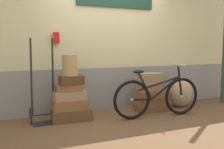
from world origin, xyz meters
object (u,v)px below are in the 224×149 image
(suitcase_0, at_px, (71,115))
(suitcase_4, at_px, (71,80))
(luggage_trolley, at_px, (43,103))
(suitcase_2, at_px, (70,96))
(burlap_sack, at_px, (180,92))
(suitcase_5, at_px, (151,108))
(suitcase_7, at_px, (151,94))
(suitcase_8, at_px, (151,87))
(wicker_basket, at_px, (70,65))
(suitcase_9, at_px, (150,78))
(suitcase_6, at_px, (152,101))
(suitcase_1, at_px, (70,104))
(suitcase_3, at_px, (69,88))
(bicycle, at_px, (157,97))

(suitcase_0, xyz_separation_m, suitcase_4, (0.00, -0.03, 0.61))
(suitcase_0, height_order, luggage_trolley, luggage_trolley)
(suitcase_2, bearing_deg, burlap_sack, -1.02)
(suitcase_5, height_order, suitcase_7, suitcase_7)
(suitcase_8, bearing_deg, wicker_basket, 172.95)
(suitcase_8, xyz_separation_m, suitcase_9, (0.00, 0.03, 0.17))
(suitcase_8, distance_m, burlap_sack, 0.82)
(suitcase_6, bearing_deg, suitcase_7, -133.18)
(burlap_sack, bearing_deg, suitcase_7, -174.43)
(suitcase_2, distance_m, wicker_basket, 0.53)
(suitcase_5, height_order, suitcase_8, suitcase_8)
(suitcase_4, xyz_separation_m, suitcase_7, (1.63, 0.01, -0.37))
(suitcase_2, bearing_deg, wicker_basket, 22.25)
(suitcase_1, bearing_deg, suitcase_2, -99.12)
(suitcase_3, height_order, suitcase_7, suitcase_3)
(suitcase_0, xyz_separation_m, suitcase_5, (1.65, -0.01, -0.04))
(suitcase_0, distance_m, suitcase_8, 1.65)
(suitcase_1, bearing_deg, suitcase_3, -122.40)
(suitcase_3, distance_m, suitcase_9, 1.65)
(luggage_trolley, relative_size, burlap_sack, 2.24)
(suitcase_3, relative_size, bicycle, 0.26)
(suitcase_5, distance_m, suitcase_9, 0.60)
(suitcase_2, distance_m, suitcase_9, 1.66)
(luggage_trolley, bearing_deg, bicycle, -13.27)
(burlap_sack, bearing_deg, suitcase_0, -178.85)
(suitcase_5, height_order, suitcase_9, suitcase_9)
(suitcase_1, xyz_separation_m, suitcase_6, (1.69, 0.01, -0.09))
(suitcase_6, xyz_separation_m, wicker_basket, (-1.67, -0.02, 0.77))
(suitcase_6, distance_m, suitcase_7, 0.15)
(suitcase_9, bearing_deg, suitcase_5, -23.78)
(suitcase_9, bearing_deg, luggage_trolley, -179.03)
(suitcase_1, height_order, suitcase_6, suitcase_1)
(suitcase_5, distance_m, suitcase_7, 0.28)
(suitcase_8, bearing_deg, suitcase_1, 172.38)
(suitcase_3, height_order, luggage_trolley, luggage_trolley)
(suitcase_1, height_order, suitcase_5, suitcase_1)
(wicker_basket, bearing_deg, suitcase_8, -0.46)
(suitcase_4, xyz_separation_m, suitcase_6, (1.66, 0.05, -0.51))
(suitcase_6, height_order, suitcase_7, suitcase_7)
(suitcase_4, height_order, wicker_basket, wicker_basket)
(suitcase_0, xyz_separation_m, suitcase_8, (1.61, -0.02, 0.39))
(suitcase_6, distance_m, wicker_basket, 1.85)
(suitcase_1, relative_size, suitcase_7, 1.09)
(suitcase_6, height_order, wicker_basket, wicker_basket)
(suitcase_0, xyz_separation_m, wicker_basket, (-0.02, -0.01, 0.87))
(suitcase_9, relative_size, burlap_sack, 0.75)
(suitcase_0, height_order, bicycle, bicycle)
(suitcase_2, bearing_deg, suitcase_9, -1.67)
(wicker_basket, bearing_deg, luggage_trolley, 174.02)
(suitcase_5, bearing_deg, bicycle, -109.54)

